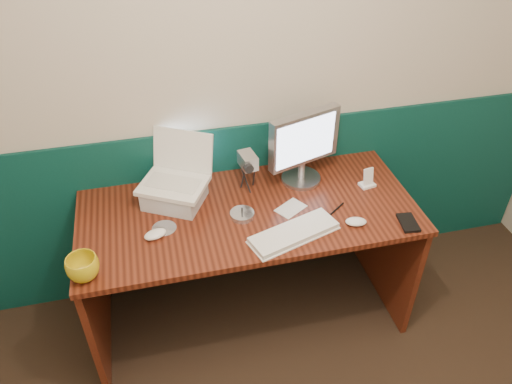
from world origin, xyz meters
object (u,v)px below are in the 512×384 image
object	(u,v)px
monitor	(303,148)
camcorder	(248,170)
keyboard	(294,233)
desk	(249,266)
mug	(83,268)
laptop	(171,165)

from	to	relation	value
monitor	camcorder	distance (m)	0.29
keyboard	desk	bearing A→B (deg)	107.65
desk	mug	world-z (taller)	mug
desk	camcorder	world-z (taller)	camcorder
desk	laptop	world-z (taller)	laptop
mug	camcorder	distance (m)	0.89
keyboard	laptop	bearing A→B (deg)	125.39
laptop	desk	bearing A→B (deg)	5.50
desk	mug	distance (m)	0.89
laptop	monitor	size ratio (longest dim) A/B	0.80
desk	camcorder	xyz separation A→B (m)	(0.04, 0.17, 0.48)
desk	laptop	bearing A→B (deg)	156.27
camcorder	laptop	bearing A→B (deg)	174.47
desk	monitor	bearing A→B (deg)	29.61
mug	laptop	bearing A→B (deg)	44.84
mug	keyboard	bearing A→B (deg)	2.62
desk	monitor	xyz separation A→B (m)	(0.32, 0.18, 0.56)
mug	monitor	bearing A→B (deg)	22.66
camcorder	monitor	bearing A→B (deg)	-7.50
desk	camcorder	distance (m)	0.51
desk	laptop	size ratio (longest dim) A/B	5.31
laptop	mug	world-z (taller)	laptop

